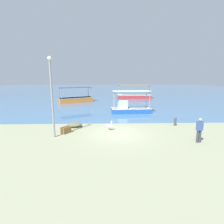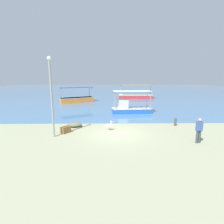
{
  "view_description": "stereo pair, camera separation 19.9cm",
  "coord_description": "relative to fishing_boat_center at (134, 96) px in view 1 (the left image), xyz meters",
  "views": [
    {
      "loc": [
        -0.84,
        -13.06,
        4.31
      ],
      "look_at": [
        -0.37,
        3.01,
        1.12
      ],
      "focal_mm": 28.0,
      "sensor_mm": 36.0,
      "label": 1
    },
    {
      "loc": [
        -0.65,
        -13.06,
        4.31
      ],
      "look_at": [
        -0.37,
        3.01,
        1.12
      ],
      "focal_mm": 28.0,
      "sensor_mm": 36.0,
      "label": 2
    }
  ],
  "objects": [
    {
      "name": "ground",
      "position": [
        -4.85,
        -22.99,
        -0.57
      ],
      "size": [
        120.0,
        120.0,
        0.0
      ],
      "primitive_type": "plane",
      "color": "gray"
    },
    {
      "name": "harbor_water",
      "position": [
        -4.85,
        25.01,
        -0.56
      ],
      "size": [
        110.0,
        90.0,
        0.0
      ],
      "primitive_type": "cube",
      "color": "teal",
      "rests_on": "ground"
    },
    {
      "name": "fishing_boat_center",
      "position": [
        0.0,
        0.0,
        0.0
      ],
      "size": [
        6.94,
        2.26,
        2.8
      ],
      "color": "#C33639",
      "rests_on": "harbor_water"
    },
    {
      "name": "fishing_boat_near_right",
      "position": [
        -2.92,
        -14.95,
        0.06
      ],
      "size": [
        4.88,
        2.04,
        2.7
      ],
      "color": "blue",
      "rests_on": "harbor_water"
    },
    {
      "name": "fishing_boat_near_left",
      "position": [
        -11.17,
        -5.31,
        0.01
      ],
      "size": [
        5.93,
        4.13,
        2.61
      ],
      "color": "orange",
      "rests_on": "harbor_water"
    },
    {
      "name": "pelican",
      "position": [
        -5.49,
        -22.08,
        -0.19
      ],
      "size": [
        0.79,
        0.44,
        0.8
      ],
      "color": "#E0997A",
      "rests_on": "ground"
    },
    {
      "name": "lamp_post",
      "position": [
        -9.58,
        -23.66,
        2.66
      ],
      "size": [
        0.28,
        0.28,
        5.73
      ],
      "color": "gray",
      "rests_on": "ground"
    },
    {
      "name": "mooring_bollard",
      "position": [
        0.49,
        -20.85,
        -0.15
      ],
      "size": [
        0.24,
        0.24,
        0.78
      ],
      "color": "#47474C",
      "rests_on": "ground"
    },
    {
      "name": "fisherman_standing",
      "position": [
        0.45,
        -25.07,
        0.34
      ],
      "size": [
        0.43,
        0.29,
        1.69
      ],
      "color": "#3C4147",
      "rests_on": "ground"
    },
    {
      "name": "net_pile",
      "position": [
        -8.58,
        -21.02,
        -0.36
      ],
      "size": [
        1.26,
        1.07,
        0.4
      ],
      "primitive_type": "ellipsoid",
      "color": "#60654B",
      "rests_on": "ground"
    },
    {
      "name": "cargo_crate",
      "position": [
        -8.95,
        -22.77,
        -0.31
      ],
      "size": [
        0.8,
        0.86,
        0.51
      ],
      "primitive_type": "cube",
      "rotation": [
        0.0,
        0.0,
        4.08
      ],
      "color": "brown",
      "rests_on": "ground"
    }
  ]
}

